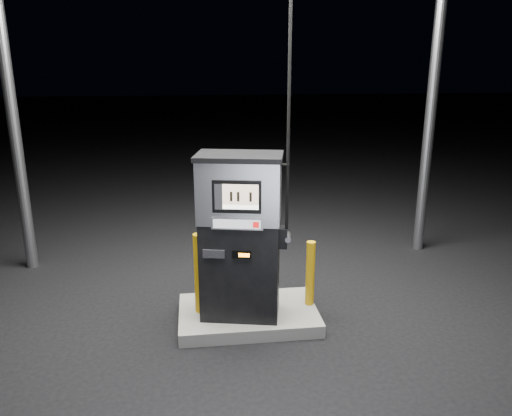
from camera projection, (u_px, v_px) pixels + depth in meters
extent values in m
plane|color=black|center=(248.00, 321.00, 5.87)|extent=(80.00, 80.00, 0.00)
cube|color=#5E5E5A|center=(248.00, 315.00, 5.85)|extent=(1.60, 1.00, 0.15)
cylinder|color=gray|center=(12.00, 113.00, 6.77)|extent=(0.16, 0.16, 4.50)
cylinder|color=gray|center=(431.00, 108.00, 7.49)|extent=(0.16, 0.16, 4.50)
cube|color=black|center=(240.00, 268.00, 5.57)|extent=(0.94, 0.66, 1.13)
cube|color=silver|center=(240.00, 190.00, 5.31)|extent=(0.96, 0.68, 0.68)
cube|color=black|center=(239.00, 156.00, 5.21)|extent=(1.00, 0.73, 0.05)
cube|color=black|center=(237.00, 197.00, 5.06)|extent=(0.50, 0.13, 0.34)
cube|color=tan|center=(240.00, 195.00, 5.04)|extent=(0.36, 0.08, 0.22)
cube|color=white|center=(241.00, 207.00, 5.08)|extent=(0.36, 0.08, 0.05)
cube|color=silver|center=(237.00, 224.00, 5.15)|extent=(0.53, 0.14, 0.13)
cube|color=#ADAFB5|center=(237.00, 224.00, 5.13)|extent=(0.48, 0.11, 0.09)
cube|color=red|center=(256.00, 225.00, 5.11)|extent=(0.06, 0.02, 0.06)
cube|color=black|center=(242.00, 255.00, 5.24)|extent=(0.20, 0.06, 0.08)
cube|color=orange|center=(244.00, 255.00, 5.23)|extent=(0.12, 0.03, 0.04)
cube|color=black|center=(214.00, 254.00, 5.26)|extent=(0.23, 0.07, 0.09)
cube|color=black|center=(283.00, 237.00, 5.42)|extent=(0.12, 0.18, 0.23)
cylinder|color=gray|center=(288.00, 237.00, 5.42)|extent=(0.10, 0.21, 0.06)
cylinder|color=black|center=(289.00, 96.00, 4.95)|extent=(0.04, 0.04, 2.79)
cylinder|color=#C7900B|center=(200.00, 273.00, 5.65)|extent=(0.15, 0.15, 0.94)
cylinder|color=#C7900B|center=(310.00, 273.00, 5.85)|extent=(0.14, 0.14, 0.79)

